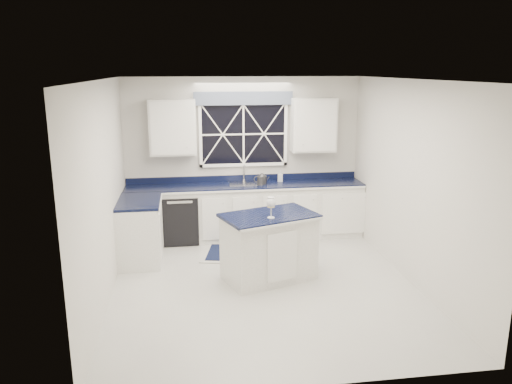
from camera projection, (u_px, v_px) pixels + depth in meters
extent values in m
plane|color=#ADADA8|center=(264.00, 285.00, 6.72)|extent=(4.50, 4.50, 0.00)
cube|color=silver|center=(243.00, 157.00, 8.55)|extent=(4.00, 0.10, 2.70)
cube|color=white|center=(246.00, 212.00, 8.48)|extent=(3.98, 0.60, 0.90)
cube|color=white|center=(140.00, 232.00, 7.48)|extent=(0.60, 1.00, 0.90)
cube|color=black|center=(246.00, 185.00, 8.37)|extent=(3.98, 0.64, 0.04)
cube|color=black|center=(181.00, 217.00, 8.34)|extent=(0.60, 0.58, 0.82)
cube|color=black|center=(243.00, 134.00, 8.43)|extent=(1.40, 0.02, 1.00)
cube|color=slate|center=(244.00, 98.00, 8.22)|extent=(1.65, 0.04, 0.22)
cube|color=white|center=(173.00, 127.00, 8.09)|extent=(0.75, 0.34, 0.90)
cube|color=white|center=(313.00, 125.00, 8.42)|extent=(0.75, 0.34, 0.90)
cylinder|color=#BBBBBD|center=(244.00, 180.00, 8.57)|extent=(0.05, 0.05, 0.04)
cylinder|color=#BBBBBD|center=(244.00, 172.00, 8.54)|extent=(0.02, 0.02, 0.28)
cylinder|color=#BBBBBD|center=(245.00, 166.00, 8.42)|extent=(0.02, 0.18, 0.02)
cube|color=white|center=(269.00, 248.00, 6.83)|extent=(1.34, 1.04, 0.88)
cube|color=black|center=(269.00, 216.00, 6.72)|extent=(1.41, 1.11, 0.04)
cube|color=#ACACA7|center=(248.00, 254.00, 7.82)|extent=(1.56, 1.13, 0.01)
cube|color=#101937|center=(248.00, 253.00, 7.82)|extent=(1.38, 0.95, 0.01)
cylinder|color=#2C2D2F|center=(262.00, 180.00, 8.38)|extent=(0.20, 0.20, 0.13)
cone|color=#2C2D2F|center=(262.00, 174.00, 8.36)|extent=(0.16, 0.16, 0.06)
torus|color=#2C2D2F|center=(257.00, 179.00, 8.39)|extent=(0.11, 0.04, 0.11)
cylinder|color=#2C2D2F|center=(268.00, 179.00, 8.37)|extent=(0.07, 0.03, 0.09)
cylinder|color=silver|center=(271.00, 218.00, 6.55)|extent=(0.09, 0.09, 0.01)
cylinder|color=silver|center=(271.00, 212.00, 6.53)|extent=(0.01, 0.01, 0.15)
ellipsoid|color=silver|center=(271.00, 203.00, 6.50)|extent=(0.12, 0.12, 0.15)
cylinder|color=#D4BB70|center=(271.00, 205.00, 6.51)|extent=(0.10, 0.10, 0.06)
imported|color=silver|center=(280.00, 176.00, 8.55)|extent=(0.10, 0.10, 0.19)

